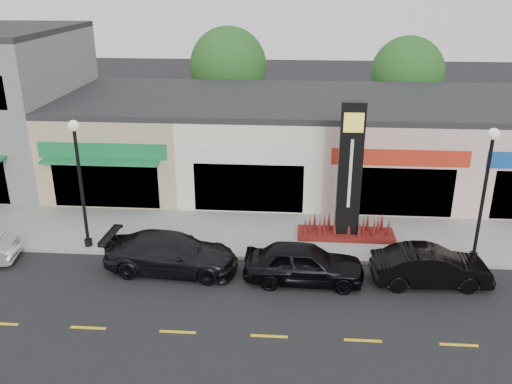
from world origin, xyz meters
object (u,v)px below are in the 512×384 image
Objects in this scene: lamp_east_near at (486,182)px; car_black_conv at (431,267)px; lamp_west_near at (79,172)px; car_black_sedan at (304,263)px; pylon_sign at (348,192)px; car_dark_sedan at (171,253)px.

lamp_east_near reaches higher than car_black_conv.
lamp_west_near reaches higher than car_black_conv.
lamp_east_near reaches higher than car_black_sedan.
pylon_sign is 7.90m from car_dark_sedan.
lamp_west_near is 5.04m from car_dark_sedan.
lamp_west_near is 11.19m from pylon_sign.
car_black_conv is at bearing -7.41° from lamp_west_near.
pylon_sign is 1.33× the size of car_black_sedan.
lamp_east_near is at bearing -52.72° from car_black_conv.
lamp_west_near and lamp_east_near have the same top height.
lamp_east_near is 7.65m from car_black_sedan.
lamp_west_near is 1.21× the size of car_black_sedan.
lamp_west_near reaches higher than car_black_sedan.
lamp_east_near is at bearing 0.00° from lamp_west_near.
car_black_sedan is (-6.88, -1.97, -2.71)m from lamp_east_near.
car_dark_sedan is 5.18m from car_black_sedan.
car_black_conv is at bearing -86.78° from car_black_sedan.
car_dark_sedan is at bearing -21.25° from lamp_west_near.
lamp_west_near is at bearing 79.73° from car_black_conv.
lamp_east_near is 0.91× the size of pylon_sign.
car_black_sedan reaches higher than car_dark_sedan.
lamp_east_near is 12.44m from car_dark_sedan.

